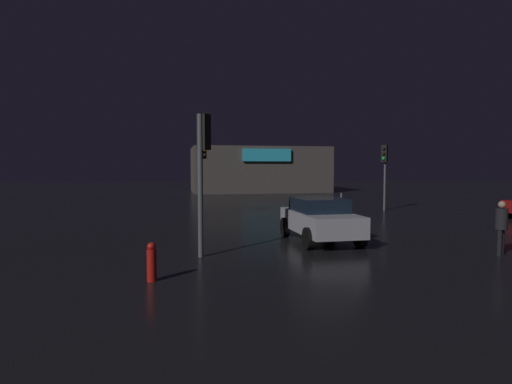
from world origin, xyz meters
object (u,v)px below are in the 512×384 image
Objects in this scene: pedestrian at (501,224)px; fire_hydrant at (152,262)px; car_far at (320,218)px; traffic_signal_main at (203,157)px; traffic_signal_opposite at (384,162)px; traffic_signal_cross_left at (202,163)px; store_building at (258,170)px.

pedestrian is 9.92m from fire_hydrant.
car_far is at bearing 142.50° from pedestrian.
traffic_signal_main reaches higher than car_far.
traffic_signal_opposite is 10.92m from traffic_signal_cross_left.
traffic_signal_main is at bearing 169.04° from pedestrian.
traffic_signal_opposite is 0.98× the size of car_far.
store_building is 3.52× the size of traffic_signal_cross_left.
fire_hydrant is (-1.35, -2.45, -2.45)m from traffic_signal_main.
traffic_signal_opposite reaches higher than pedestrian.
traffic_signal_main is 1.03× the size of car_far.
car_far is at bearing 22.01° from traffic_signal_main.
pedestrian is at bearing 4.63° from fire_hydrant.
traffic_signal_cross_left is at bearing 123.26° from pedestrian.
store_building is 35.99m from fire_hydrant.
traffic_signal_opposite is 13.09m from pedestrian.
store_building is at bearing 74.30° from fire_hydrant.
traffic_signal_opposite is at bearing 45.85° from fire_hydrant.
car_far is at bearing 36.83° from fire_hydrant.
pedestrian is (4.35, -3.34, 0.12)m from car_far.
fire_hydrant is (-2.08, -12.69, -2.38)m from traffic_signal_cross_left.
car_far is at bearing -97.85° from store_building.
traffic_signal_opposite is at bearing 43.20° from traffic_signal_main.
traffic_signal_opposite is 18.78m from fire_hydrant.
car_far is (-4.20, -30.46, -1.56)m from store_building.
store_building is at bearing 82.15° from car_far.
store_building reaches higher than traffic_signal_main.
traffic_signal_main is 8.90m from pedestrian.
traffic_signal_main reaches higher than traffic_signal_cross_left.
car_far is at bearing -68.05° from traffic_signal_cross_left.
fire_hydrant is at bearing -134.15° from traffic_signal_opposite.
store_building is at bearing 98.70° from traffic_signal_opposite.
traffic_signal_cross_left is (0.73, 10.24, -0.07)m from traffic_signal_main.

